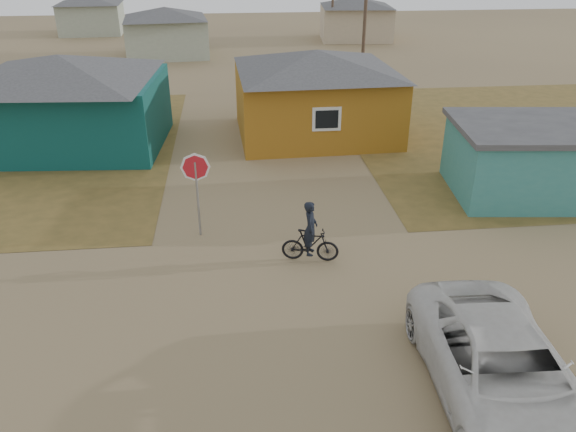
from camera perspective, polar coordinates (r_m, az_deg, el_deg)
The scene contains 12 objects.
ground at distance 14.08m, azimuth 1.07°, elevation -10.26°, with size 120.00×120.00×0.00m, color olive.
grass_ne at distance 29.89m, azimuth 25.64°, elevation 7.65°, with size 20.00×18.00×0.00m, color brown.
house_teal at distance 26.43m, azimuth -21.73°, elevation 10.84°, with size 8.93×7.08×4.00m.
house_yellow at distance 26.26m, azimuth 2.85°, elevation 12.46°, with size 7.72×6.76×3.90m.
shed_turquoise at distance 21.96m, azimuth 24.37°, elevation 5.28°, with size 6.71×4.93×2.60m.
house_pale_west at distance 45.86m, azimuth -12.27°, elevation 17.89°, with size 7.04×6.15×3.60m.
house_beige_east at distance 52.83m, azimuth 6.92°, elevation 19.38°, with size 6.95×6.05×3.60m.
house_pale_north at distance 58.90m, azimuth -19.37°, elevation 18.80°, with size 6.28×5.81×3.40m.
utility_pole_near at distance 34.36m, azimuth 7.82°, elevation 19.27°, with size 1.40×0.20×8.00m.
stop_sign at distance 17.03m, azimuth -9.33°, elevation 3.98°, with size 0.84×0.38×2.72m.
cyclist at distance 16.01m, azimuth 2.28°, elevation -2.40°, with size 1.71×0.80×1.86m.
vehicle at distance 12.19m, azimuth 20.99°, elevation -14.48°, with size 2.63×5.70×1.58m, color silver.
Camera 1 is at (-1.44, -11.15, 8.47)m, focal length 35.00 mm.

